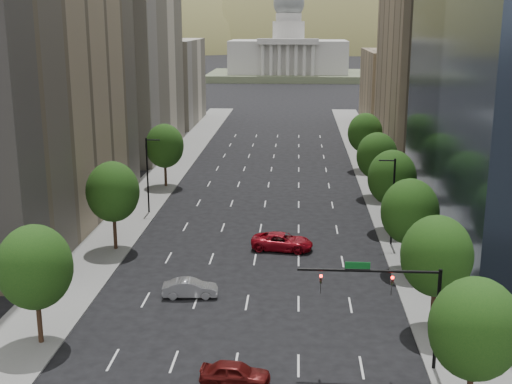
% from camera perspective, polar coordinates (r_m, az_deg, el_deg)
% --- Properties ---
extents(sidewalk_left, '(6.00, 200.00, 0.15)m').
position_cam_1_polar(sidewalk_left, '(76.19, -11.34, -2.76)').
color(sidewalk_left, slate).
rests_on(sidewalk_left, ground).
extents(sidewalk_right, '(6.00, 200.00, 0.15)m').
position_cam_1_polar(sidewalk_right, '(74.61, 12.39, -3.18)').
color(sidewalk_right, slate).
rests_on(sidewalk_right, ground).
extents(midrise_cream_left, '(14.00, 30.00, 35.00)m').
position_cam_1_polar(midrise_cream_left, '(116.99, -10.97, 11.88)').
color(midrise_cream_left, beige).
rests_on(midrise_cream_left, ground).
extents(filler_left, '(14.00, 26.00, 18.00)m').
position_cam_1_polar(filler_left, '(149.68, -7.68, 9.25)').
color(filler_left, beige).
rests_on(filler_left, ground).
extents(parking_tan_right, '(14.00, 30.00, 30.00)m').
position_cam_1_polar(parking_tan_right, '(112.52, 14.62, 10.31)').
color(parking_tan_right, '#8C7759').
rests_on(parking_tan_right, ground).
extents(filler_right, '(14.00, 26.00, 16.00)m').
position_cam_1_polar(filler_right, '(145.53, 12.02, 8.53)').
color(filler_right, '#8C7759').
rests_on(filler_right, ground).
extents(tree_right_0, '(5.20, 5.20, 8.39)m').
position_cam_1_polar(tree_right_0, '(40.40, 18.09, -10.98)').
color(tree_right_0, '#382316').
rests_on(tree_right_0, ground).
extents(tree_right_1, '(5.20, 5.20, 8.75)m').
position_cam_1_polar(tree_right_1, '(50.17, 15.08, -5.27)').
color(tree_right_1, '#382316').
rests_on(tree_right_1, ground).
extents(tree_right_2, '(5.20, 5.20, 8.61)m').
position_cam_1_polar(tree_right_2, '(61.45, 12.92, -1.64)').
color(tree_right_2, '#382316').
rests_on(tree_right_2, ground).
extents(tree_right_3, '(5.20, 5.20, 8.89)m').
position_cam_1_polar(tree_right_3, '(72.87, 11.47, 1.19)').
color(tree_right_3, '#382316').
rests_on(tree_right_3, ground).
extents(tree_right_4, '(5.20, 5.20, 8.46)m').
position_cam_1_polar(tree_right_4, '(86.53, 10.23, 3.04)').
color(tree_right_4, '#382316').
rests_on(tree_right_4, ground).
extents(tree_right_5, '(5.20, 5.20, 8.75)m').
position_cam_1_polar(tree_right_5, '(102.13, 9.24, 4.97)').
color(tree_right_5, '#382316').
rests_on(tree_right_5, ground).
extents(tree_left_0, '(5.20, 5.20, 8.75)m').
position_cam_1_polar(tree_left_0, '(48.77, -18.26, -6.09)').
color(tree_left_0, '#382316').
rests_on(tree_left_0, ground).
extents(tree_left_1, '(5.20, 5.20, 8.97)m').
position_cam_1_polar(tree_left_1, '(66.80, -12.06, 0.02)').
color(tree_left_1, '#382316').
rests_on(tree_left_1, ground).
extents(tree_left_2, '(5.20, 5.20, 8.68)m').
position_cam_1_polar(tree_left_2, '(91.58, -7.77, 3.90)').
color(tree_left_2, '#382316').
rests_on(tree_left_2, ground).
extents(streetlight_rn, '(1.70, 0.20, 9.00)m').
position_cam_1_polar(streetlight_rn, '(68.24, 11.51, -0.62)').
color(streetlight_rn, black).
rests_on(streetlight_rn, ground).
extents(streetlight_ln, '(1.70, 0.20, 9.00)m').
position_cam_1_polar(streetlight_ln, '(79.17, -9.15, 1.57)').
color(streetlight_ln, black).
rests_on(streetlight_ln, ground).
extents(traffic_signal, '(9.12, 0.40, 7.38)m').
position_cam_1_polar(traffic_signal, '(44.25, 12.08, -8.59)').
color(traffic_signal, black).
rests_on(traffic_signal, ground).
extents(capitol, '(60.00, 40.00, 35.20)m').
position_cam_1_polar(capitol, '(260.37, 2.75, 11.43)').
color(capitol, '#596647').
rests_on(capitol, ground).
extents(foothills, '(720.00, 413.00, 263.00)m').
position_cam_1_polar(foothills, '(613.39, 6.49, 8.75)').
color(foothills, olive).
rests_on(foothills, ground).
extents(car_maroon, '(4.56, 2.11, 1.51)m').
position_cam_1_polar(car_maroon, '(43.54, -1.78, -15.14)').
color(car_maroon, '#530F0D').
rests_on(car_maroon, ground).
extents(car_silver, '(4.66, 1.97, 1.50)m').
position_cam_1_polar(car_silver, '(56.17, -5.61, -8.13)').
color(car_silver, '#98999D').
rests_on(car_silver, ground).
extents(car_red_far, '(6.39, 3.55, 1.69)m').
position_cam_1_polar(car_red_far, '(66.87, 2.24, -4.22)').
color(car_red_far, maroon).
rests_on(car_red_far, ground).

